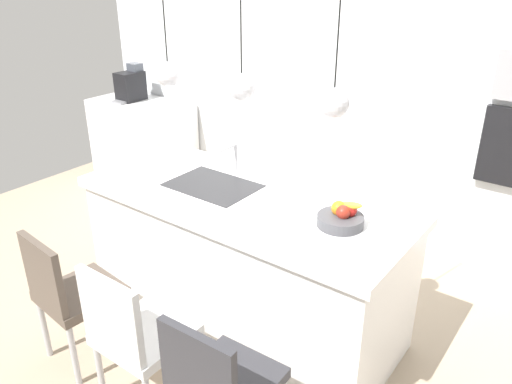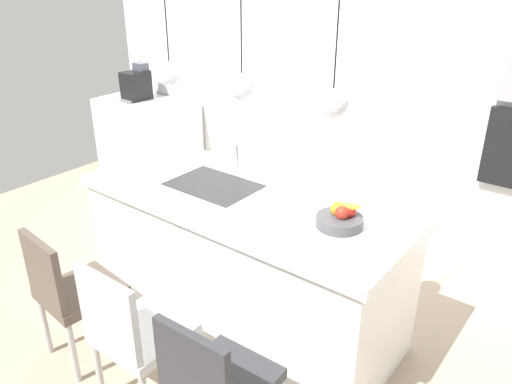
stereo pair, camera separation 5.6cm
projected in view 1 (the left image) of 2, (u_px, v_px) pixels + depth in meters
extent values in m
plane|color=tan|center=(244.00, 318.00, 3.48)|extent=(6.60, 6.60, 0.00)
cube|color=white|center=(367.00, 86.00, 4.13)|extent=(6.00, 0.10, 2.60)
cube|color=white|center=(244.00, 264.00, 3.30)|extent=(2.05, 0.82, 0.87)
cube|color=white|center=(243.00, 200.00, 3.10)|extent=(2.11, 0.88, 0.06)
cube|color=#2D2D30|center=(213.00, 186.00, 3.22)|extent=(0.56, 0.40, 0.02)
cylinder|color=silver|center=(236.00, 159.00, 3.35)|extent=(0.02, 0.02, 0.22)
cylinder|color=silver|center=(228.00, 148.00, 3.25)|extent=(0.02, 0.16, 0.02)
cylinder|color=#4C4C51|center=(340.00, 221.00, 2.72)|extent=(0.25, 0.25, 0.06)
sphere|color=#B22D1E|center=(343.00, 212.00, 2.69)|extent=(0.08, 0.08, 0.08)
sphere|color=red|center=(350.00, 210.00, 2.71)|extent=(0.07, 0.07, 0.07)
sphere|color=orange|center=(339.00, 208.00, 2.73)|extent=(0.08, 0.08, 0.08)
ellipsoid|color=yellow|center=(348.00, 206.00, 2.71)|extent=(0.19, 0.06, 0.10)
cube|color=white|center=(143.00, 141.00, 5.53)|extent=(1.10, 0.60, 0.87)
cube|color=black|center=(130.00, 86.00, 5.35)|extent=(0.20, 0.28, 0.30)
cube|color=gray|center=(119.00, 102.00, 5.29)|extent=(0.16, 0.08, 0.02)
cube|color=#4C515B|center=(135.00, 67.00, 5.33)|extent=(0.14, 0.11, 0.08)
cube|color=brown|center=(81.00, 294.00, 2.98)|extent=(0.45, 0.46, 0.06)
cube|color=brown|center=(43.00, 274.00, 2.76)|extent=(0.39, 0.08, 0.40)
cylinder|color=#B2B2B7|center=(129.00, 324.00, 3.10)|extent=(0.04, 0.04, 0.42)
cylinder|color=#B2B2B7|center=(98.00, 300.00, 3.31)|extent=(0.04, 0.04, 0.42)
cylinder|color=#B2B2B7|center=(74.00, 355.00, 2.86)|extent=(0.04, 0.04, 0.42)
cylinder|color=#B2B2B7|center=(44.00, 328.00, 3.07)|extent=(0.04, 0.04, 0.42)
cube|color=silver|center=(146.00, 334.00, 2.68)|extent=(0.44, 0.44, 0.06)
cube|color=silver|center=(111.00, 317.00, 2.44)|extent=(0.42, 0.04, 0.43)
cylinder|color=#B2B2B7|center=(199.00, 362.00, 2.82)|extent=(0.04, 0.04, 0.40)
cylinder|color=#B2B2B7|center=(152.00, 335.00, 3.02)|extent=(0.04, 0.04, 0.40)
cylinder|color=#B2B2B7|center=(100.00, 373.00, 2.74)|extent=(0.04, 0.04, 0.40)
cube|color=#333338|center=(228.00, 383.00, 2.38)|extent=(0.43, 0.47, 0.06)
cube|color=#333338|center=(197.00, 372.00, 2.13)|extent=(0.40, 0.05, 0.41)
cylinder|color=#B2B2B7|center=(225.00, 378.00, 2.71)|extent=(0.04, 0.04, 0.40)
sphere|color=silver|center=(168.00, 74.00, 3.12)|extent=(0.16, 0.16, 0.16)
cylinder|color=black|center=(163.00, 10.00, 2.97)|extent=(0.01, 0.01, 0.60)
sphere|color=silver|center=(242.00, 87.00, 2.81)|extent=(0.16, 0.16, 0.16)
cylinder|color=black|center=(241.00, 15.00, 2.65)|extent=(0.01, 0.01, 0.60)
sphere|color=silver|center=(334.00, 103.00, 2.49)|extent=(0.16, 0.16, 0.16)
cylinder|color=black|center=(339.00, 23.00, 2.34)|extent=(0.01, 0.01, 0.60)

